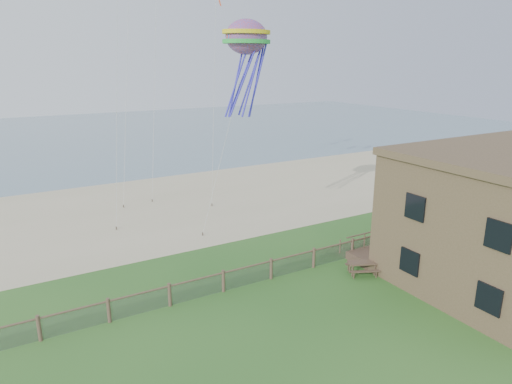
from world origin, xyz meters
TOP-DOWN VIEW (x-y plane):
  - ground at (0.00, 0.00)m, footprint 160.00×160.00m
  - sand_beach at (0.00, 22.00)m, footprint 72.00×20.00m
  - ocean at (0.00, 66.00)m, footprint 160.00×68.00m
  - chainlink_fence at (0.00, 6.00)m, footprint 36.20×0.20m
  - motel_deck at (13.00, 5.00)m, footprint 15.00×2.00m
  - picnic_table at (4.91, 3.86)m, footprint 2.08×1.87m
  - octopus_kite at (1.30, 11.10)m, footprint 3.30×2.49m

SIDE VIEW (x-z plane):
  - ground at x=0.00m, z-range 0.00..0.00m
  - ocean at x=0.00m, z-range -0.01..0.01m
  - sand_beach at x=0.00m, z-range -0.01..0.01m
  - motel_deck at x=13.00m, z-range 0.00..0.50m
  - picnic_table at x=4.91m, z-range 0.00..0.72m
  - chainlink_fence at x=0.00m, z-range -0.07..1.18m
  - octopus_kite at x=1.30m, z-range 8.52..14.87m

